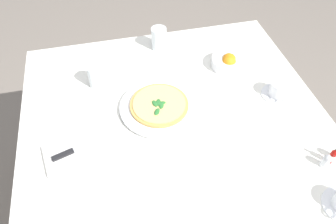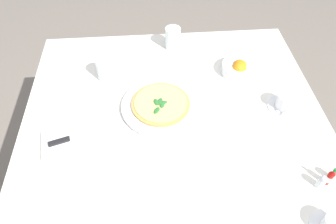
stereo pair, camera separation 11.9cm
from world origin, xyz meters
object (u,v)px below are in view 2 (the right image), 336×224
(pepper_shaker, at_px, (321,182))
(water_glass_left_edge, at_px, (105,70))
(dinner_knife, at_px, (74,137))
(citrus_bowl, at_px, (239,68))
(salt_shaker, at_px, (336,175))
(napkin_folded, at_px, (74,140))
(hot_sauce_bottle, at_px, (330,177))
(coffee_cup_far_right, at_px, (286,102))
(pizza_plate, at_px, (161,106))
(pizza, at_px, (161,103))
(water_glass_near_left, at_px, (173,39))

(pepper_shaker, bearing_deg, water_glass_left_edge, 141.16)
(dinner_knife, bearing_deg, citrus_bowl, 8.67)
(salt_shaker, xyz_separation_m, pepper_shaker, (-0.06, -0.02, 0.00))
(water_glass_left_edge, distance_m, napkin_folded, 0.35)
(citrus_bowl, xyz_separation_m, hot_sauce_bottle, (0.16, -0.55, 0.01))
(coffee_cup_far_right, distance_m, water_glass_left_edge, 0.75)
(citrus_bowl, bearing_deg, coffee_cup_far_right, -58.39)
(pizza_plate, bearing_deg, coffee_cup_far_right, -4.47)
(hot_sauce_bottle, bearing_deg, pizza, 144.23)
(water_glass_left_edge, relative_size, hot_sauce_bottle, 1.22)
(water_glass_left_edge, height_order, napkin_folded, water_glass_left_edge)
(salt_shaker, bearing_deg, dinner_knife, 165.58)
(pizza_plate, height_order, water_glass_left_edge, water_glass_left_edge)
(citrus_bowl, bearing_deg, pizza_plate, -153.01)
(coffee_cup_far_right, xyz_separation_m, pepper_shaker, (0.00, -0.34, -0.00))
(hot_sauce_bottle, bearing_deg, dinner_knife, 164.49)
(water_glass_near_left, xyz_separation_m, dinner_knife, (-0.40, -0.53, -0.02))
(pizza_plate, relative_size, dinner_knife, 1.62)
(pizza, bearing_deg, water_glass_near_left, 77.95)
(coffee_cup_far_right, relative_size, water_glass_near_left, 1.23)
(pizza_plate, height_order, pizza, pizza)
(coffee_cup_far_right, bearing_deg, hot_sauce_bottle, -85.19)
(water_glass_left_edge, xyz_separation_m, dinner_knife, (-0.10, -0.33, -0.02))
(salt_shaker, relative_size, pepper_shaker, 1.00)
(coffee_cup_far_right, distance_m, pepper_shaker, 0.34)
(pizza_plate, height_order, salt_shaker, salt_shaker)
(pepper_shaker, bearing_deg, water_glass_near_left, 117.92)
(pizza, xyz_separation_m, napkin_folded, (-0.32, -0.14, -0.02))
(water_glass_left_edge, relative_size, dinner_knife, 0.53)
(water_glass_left_edge, relative_size, citrus_bowl, 0.68)
(coffee_cup_far_right, bearing_deg, napkin_folded, -172.78)
(water_glass_left_edge, bearing_deg, pepper_shaker, -38.84)
(napkin_folded, distance_m, pepper_shaker, 0.85)
(water_glass_near_left, relative_size, citrus_bowl, 0.71)
(napkin_folded, bearing_deg, coffee_cup_far_right, -3.55)
(pizza, height_order, citrus_bowl, citrus_bowl)
(water_glass_left_edge, relative_size, salt_shaker, 1.80)
(pizza, height_order, dinner_knife, pizza)
(dinner_knife, height_order, salt_shaker, salt_shaker)
(citrus_bowl, height_order, pepper_shaker, citrus_bowl)
(pizza_plate, xyz_separation_m, hot_sauce_bottle, (0.52, -0.37, 0.02))
(napkin_folded, bearing_deg, dinner_knife, 5.98)
(pizza, height_order, salt_shaker, salt_shaker)
(pizza, distance_m, pepper_shaker, 0.62)
(pizza, xyz_separation_m, pepper_shaker, (0.49, -0.38, 0.00))
(coffee_cup_far_right, bearing_deg, dinner_knife, -172.82)
(water_glass_left_edge, bearing_deg, water_glass_near_left, 32.05)
(coffee_cup_far_right, height_order, citrus_bowl, citrus_bowl)
(pepper_shaker, bearing_deg, pizza_plate, 141.93)
(coffee_cup_far_right, relative_size, pepper_shaker, 2.34)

